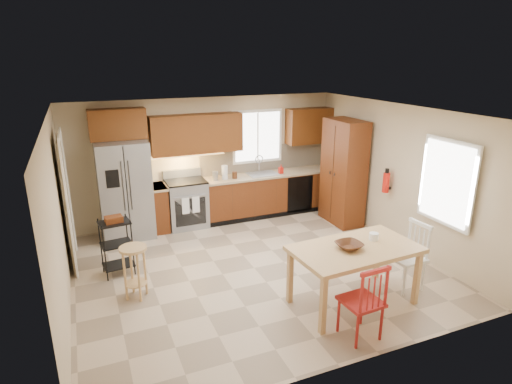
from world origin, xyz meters
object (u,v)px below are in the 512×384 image
Objects in this scene: dining_table at (353,276)px; fire_extinguisher at (386,183)px; pantry at (343,172)px; table_bowl at (349,249)px; table_jar at (374,238)px; chair_red at (361,300)px; range_stove at (187,204)px; utility_cart at (117,247)px; soap_bottle at (281,169)px; bar_stool at (135,272)px; chair_white at (407,257)px; refrigerator at (125,190)px.

fire_extinguisher is at bearing 38.98° from dining_table.
table_bowl is at bearing -122.18° from pantry.
pantry is 2.82m from table_jar.
table_bowl is at bearing -167.47° from table_jar.
table_jar is (0.72, 0.76, 0.37)m from chair_red.
table_jar is at bearing 12.53° from table_bowl.
fire_extinguisher is at bearing -32.62° from range_stove.
fire_extinguisher is 0.40× the size of utility_cart.
table_bowl is (0.24, 0.65, 0.34)m from chair_red.
pantry is 2.31× the size of utility_cart.
pantry is at bearing 57.82° from table_bowl.
soap_bottle is at bearing 73.81° from chair_red.
utility_cart is (-2.55, 2.77, -0.04)m from chair_red.
table_jar is 0.20× the size of bar_stool.
chair_white reaches higher than bar_stool.
chair_red reaches higher than table_bowl.
dining_table is (2.57, -3.58, -0.50)m from refrigerator.
soap_bottle is 1.31m from pantry.
chair_white reaches higher than table_bowl.
dining_table is at bearing -54.34° from refrigerator.
soap_bottle is at bearing 24.73° from bar_stool.
chair_red and chair_white have the same top height.
soap_bottle reaches higher than table_bowl.
table_jar is at bearing -63.15° from range_stove.
chair_red is at bearing -76.03° from range_stove.
pantry is at bearing 0.06° from utility_cart.
dining_table is 0.74m from chair_red.
fire_extinguisher is at bearing 43.54° from chair_red.
refrigerator is 9.53× the size of soap_bottle.
soap_bottle reaches higher than bar_stool.
bar_stool is (-2.63, 1.30, -0.45)m from table_bowl.
refrigerator is at bearing 114.39° from chair_red.
pantry reaches higher than soap_bottle.
bar_stool is 0.85× the size of utility_cart.
soap_bottle is 4.08m from bar_stool.
chair_white is 0.69m from table_jar.
range_stove is at bearing 108.00° from dining_table.
range_stove is 3.98m from table_jar.
utility_cart is at bearing -157.73° from soap_bottle.
soap_bottle is 2.27m from fire_extinguisher.
pantry reaches higher than refrigerator.
range_stove is 5.85× the size of table_jar.
chair_white is 1.11m from table_bowl.
refrigerator is 1.24m from range_stove.
refrigerator is 0.87× the size of pantry.
dining_table is at bearing -99.79° from soap_bottle.
soap_bottle reaches higher than table_jar.
refrigerator reaches higher than chair_red.
fire_extinguisher is at bearing -79.22° from pantry.
dining_table is at bearing -120.51° from pantry.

